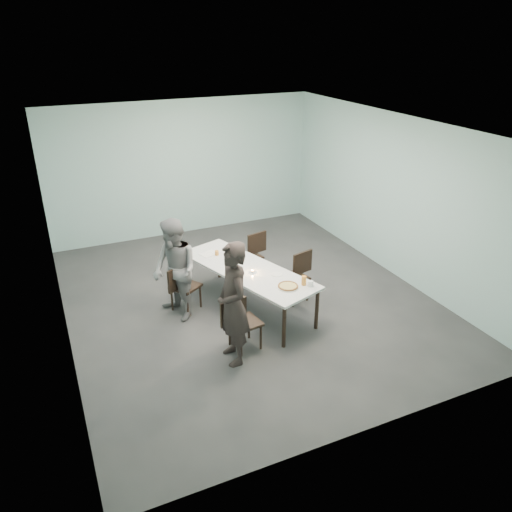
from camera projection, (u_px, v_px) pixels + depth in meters
name	position (u px, v px, depth m)	size (l,w,h in m)	color
ground	(247.00, 298.00, 8.85)	(7.00, 7.00, 0.00)	#333335
room_shell	(246.00, 189.00, 8.00)	(6.02, 7.02, 3.01)	#9CC5C5
table	(247.00, 271.00, 8.28)	(1.68, 2.75, 0.75)	white
chair_near_left	(240.00, 320.00, 7.28)	(0.64, 0.47, 0.87)	black
chair_far_left	(182.00, 284.00, 8.27)	(0.64, 0.58, 0.87)	black
chair_near_right	(298.00, 273.00, 8.65)	(0.65, 0.51, 0.87)	black
chair_far_right	(252.00, 252.00, 9.44)	(0.65, 0.50, 0.87)	black
diner_near	(233.00, 304.00, 6.88)	(0.67, 0.44, 1.83)	black
diner_far	(175.00, 270.00, 7.97)	(0.83, 0.64, 1.70)	gray
pizza	(288.00, 286.00, 7.65)	(0.34, 0.34, 0.04)	white
side_plate	(277.00, 274.00, 8.05)	(0.18, 0.18, 0.01)	white
beer_glass	(304.00, 281.00, 7.70)	(0.08, 0.08, 0.15)	orange
water_tumbler	(311.00, 284.00, 7.67)	(0.08, 0.08, 0.09)	silver
tealight	(253.00, 272.00, 8.10)	(0.06, 0.06, 0.05)	silver
amber_tumbler	(217.00, 253.00, 8.72)	(0.07, 0.07, 0.08)	orange
menu	(209.00, 254.00, 8.78)	(0.30, 0.22, 0.01)	silver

